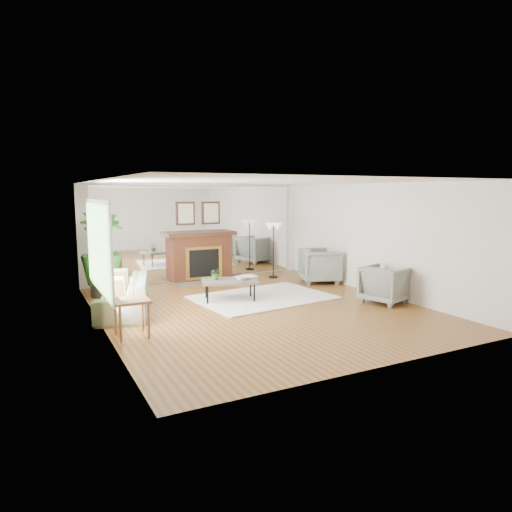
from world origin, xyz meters
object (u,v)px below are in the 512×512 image
sofa (124,294)px  armchair_back (320,265)px  potted_ficus (102,251)px  armchair_front (385,284)px  fireplace (201,255)px  coffee_table (230,281)px  side_table (131,305)px  floor_lamp (273,231)px

sofa → armchair_back: 5.09m
armchair_back → potted_ficus: size_ratio=0.51×
armchair_back → armchair_front: size_ratio=1.12×
sofa → potted_ficus: size_ratio=1.20×
fireplace → coffee_table: size_ratio=1.55×
armchair_back → side_table: size_ratio=1.56×
armchair_front → potted_ficus: (-5.17, 3.29, 0.63)m
potted_ficus → floor_lamp: size_ratio=1.29×
fireplace → side_table: (-2.65, -3.95, -0.14)m
potted_ficus → floor_lamp: potted_ficus is taller
coffee_table → armchair_back: bearing=15.6°
armchair_back → potted_ficus: 5.31m
sofa → floor_lamp: floor_lamp is taller
armchair_back → side_table: bearing=134.3°
fireplace → sofa: 3.36m
side_table → potted_ficus: bearing=89.1°
fireplace → floor_lamp: size_ratio=1.39×
armchair_back → side_table: (-5.25, -2.29, 0.08)m
floor_lamp → sofa: bearing=-158.0°
floor_lamp → potted_ficus: bearing=-177.1°
fireplace → sofa: bearing=-137.1°
coffee_table → side_table: bearing=-148.0°
armchair_front → floor_lamp: 3.70m
coffee_table → side_table: 2.79m
fireplace → coffee_table: (-0.28, -2.47, -0.23)m
fireplace → potted_ficus: fireplace is taller
fireplace → potted_ficus: size_ratio=1.08×
sofa → floor_lamp: (4.31, 1.75, 0.93)m
armchair_back → floor_lamp: 1.58m
armchair_front → coffee_table: bearing=43.5°
sofa → armchair_back: bearing=112.2°
fireplace → armchair_back: size_ratio=2.14×
side_table → armchair_front: bearing=-1.1°
coffee_table → armchair_front: bearing=-29.1°
fireplace → floor_lamp: fireplace is taller
armchair_front → side_table: 5.22m
armchair_back → floor_lamp: bearing=53.9°
side_table → floor_lamp: (4.51, 3.42, 0.74)m
coffee_table → sofa: 2.18m
coffee_table → armchair_back: (2.88, 0.80, 0.01)m
fireplace → armchair_front: fireplace is taller
armchair_back → armchair_front: (-0.03, -2.39, -0.05)m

